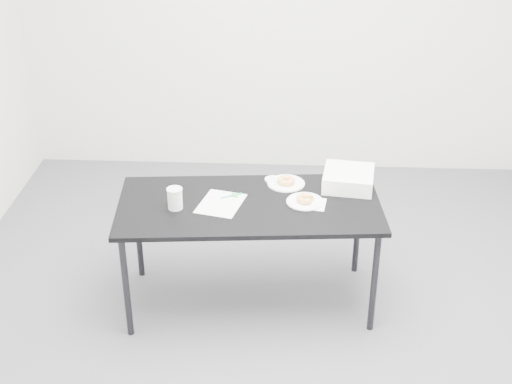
{
  "coord_description": "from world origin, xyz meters",
  "views": [
    {
      "loc": [
        0.11,
        -3.43,
        2.69
      ],
      "look_at": [
        -0.06,
        0.02,
        0.81
      ],
      "focal_mm": 50.0,
      "sensor_mm": 36.0,
      "label": 1
    }
  ],
  "objects_px": {
    "pen": "(231,196)",
    "bakery_box": "(348,179)",
    "plate_far": "(286,183)",
    "donut_far": "(286,180)",
    "coffee_cup": "(175,198)",
    "scorecard": "(221,203)",
    "table": "(249,211)",
    "plate_near": "(305,202)",
    "donut_near": "(305,199)"
  },
  "relations": [
    {
      "from": "plate_near",
      "to": "donut_far",
      "type": "xyz_separation_m",
      "value": [
        -0.11,
        0.22,
        0.02
      ]
    },
    {
      "from": "scorecard",
      "to": "pen",
      "type": "xyz_separation_m",
      "value": [
        0.05,
        0.08,
        0.01
      ]
    },
    {
      "from": "table",
      "to": "coffee_cup",
      "type": "relative_size",
      "value": 12.37
    },
    {
      "from": "scorecard",
      "to": "plate_near",
      "type": "bearing_deg",
      "value": 18.82
    },
    {
      "from": "plate_near",
      "to": "bakery_box",
      "type": "xyz_separation_m",
      "value": [
        0.26,
        0.22,
        0.04
      ]
    },
    {
      "from": "scorecard",
      "to": "donut_near",
      "type": "xyz_separation_m",
      "value": [
        0.48,
        0.04,
        0.02
      ]
    },
    {
      "from": "scorecard",
      "to": "plate_near",
      "type": "distance_m",
      "value": 0.48
    },
    {
      "from": "table",
      "to": "donut_far",
      "type": "bearing_deg",
      "value": 45.31
    },
    {
      "from": "table",
      "to": "scorecard",
      "type": "distance_m",
      "value": 0.17
    },
    {
      "from": "pen",
      "to": "coffee_cup",
      "type": "height_order",
      "value": "coffee_cup"
    },
    {
      "from": "bakery_box",
      "to": "plate_far",
      "type": "bearing_deg",
      "value": -173.4
    },
    {
      "from": "donut_near",
      "to": "coffee_cup",
      "type": "xyz_separation_m",
      "value": [
        -0.73,
        -0.1,
        0.04
      ]
    },
    {
      "from": "pen",
      "to": "bakery_box",
      "type": "bearing_deg",
      "value": -14.87
    },
    {
      "from": "scorecard",
      "to": "donut_far",
      "type": "height_order",
      "value": "donut_far"
    },
    {
      "from": "table",
      "to": "coffee_cup",
      "type": "bearing_deg",
      "value": -174.32
    },
    {
      "from": "plate_far",
      "to": "coffee_cup",
      "type": "relative_size",
      "value": 1.79
    },
    {
      "from": "table",
      "to": "bakery_box",
      "type": "xyz_separation_m",
      "value": [
        0.58,
        0.24,
        0.1
      ]
    },
    {
      "from": "plate_far",
      "to": "bakery_box",
      "type": "distance_m",
      "value": 0.37
    },
    {
      "from": "table",
      "to": "pen",
      "type": "bearing_deg",
      "value": 141.62
    },
    {
      "from": "pen",
      "to": "plate_near",
      "type": "distance_m",
      "value": 0.43
    },
    {
      "from": "coffee_cup",
      "to": "scorecard",
      "type": "bearing_deg",
      "value": 14.34
    },
    {
      "from": "plate_near",
      "to": "donut_far",
      "type": "height_order",
      "value": "donut_far"
    },
    {
      "from": "table",
      "to": "plate_near",
      "type": "xyz_separation_m",
      "value": [
        0.32,
        0.03,
        0.06
      ]
    },
    {
      "from": "plate_far",
      "to": "donut_far",
      "type": "xyz_separation_m",
      "value": [
        0.0,
        0.0,
        0.02
      ]
    },
    {
      "from": "scorecard",
      "to": "bakery_box",
      "type": "relative_size",
      "value": 0.99
    },
    {
      "from": "plate_near",
      "to": "bakery_box",
      "type": "distance_m",
      "value": 0.34
    },
    {
      "from": "table",
      "to": "plate_near",
      "type": "relative_size",
      "value": 7.24
    },
    {
      "from": "donut_near",
      "to": "donut_far",
      "type": "relative_size",
      "value": 0.96
    },
    {
      "from": "donut_far",
      "to": "bakery_box",
      "type": "bearing_deg",
      "value": -0.93
    },
    {
      "from": "scorecard",
      "to": "bakery_box",
      "type": "height_order",
      "value": "bakery_box"
    },
    {
      "from": "pen",
      "to": "coffee_cup",
      "type": "distance_m",
      "value": 0.34
    },
    {
      "from": "pen",
      "to": "donut_near",
      "type": "relative_size",
      "value": 1.33
    },
    {
      "from": "table",
      "to": "coffee_cup",
      "type": "height_order",
      "value": "coffee_cup"
    },
    {
      "from": "pen",
      "to": "donut_near",
      "type": "height_order",
      "value": "donut_near"
    },
    {
      "from": "table",
      "to": "bakery_box",
      "type": "bearing_deg",
      "value": 17.97
    },
    {
      "from": "coffee_cup",
      "to": "plate_near",
      "type": "bearing_deg",
      "value": 7.95
    },
    {
      "from": "scorecard",
      "to": "pen",
      "type": "height_order",
      "value": "pen"
    },
    {
      "from": "scorecard",
      "to": "plate_far",
      "type": "relative_size",
      "value": 1.29
    },
    {
      "from": "table",
      "to": "coffee_cup",
      "type": "xyz_separation_m",
      "value": [
        -0.41,
        -0.08,
        0.11
      ]
    },
    {
      "from": "plate_near",
      "to": "pen",
      "type": "bearing_deg",
      "value": 173.79
    },
    {
      "from": "donut_far",
      "to": "bakery_box",
      "type": "relative_size",
      "value": 0.36
    },
    {
      "from": "donut_near",
      "to": "donut_far",
      "type": "bearing_deg",
      "value": 116.61
    },
    {
      "from": "plate_near",
      "to": "plate_far",
      "type": "bearing_deg",
      "value": 116.61
    },
    {
      "from": "donut_far",
      "to": "table",
      "type": "bearing_deg",
      "value": -129.95
    },
    {
      "from": "plate_near",
      "to": "donut_far",
      "type": "relative_size",
      "value": 2.04
    },
    {
      "from": "coffee_cup",
      "to": "bakery_box",
      "type": "xyz_separation_m",
      "value": [
        0.99,
        0.32,
        -0.01
      ]
    },
    {
      "from": "plate_far",
      "to": "bakery_box",
      "type": "bearing_deg",
      "value": -0.93
    },
    {
      "from": "plate_near",
      "to": "donut_near",
      "type": "bearing_deg",
      "value": 0.0
    },
    {
      "from": "bakery_box",
      "to": "pen",
      "type": "bearing_deg",
      "value": -158.64
    },
    {
      "from": "donut_far",
      "to": "coffee_cup",
      "type": "relative_size",
      "value": 0.84
    }
  ]
}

